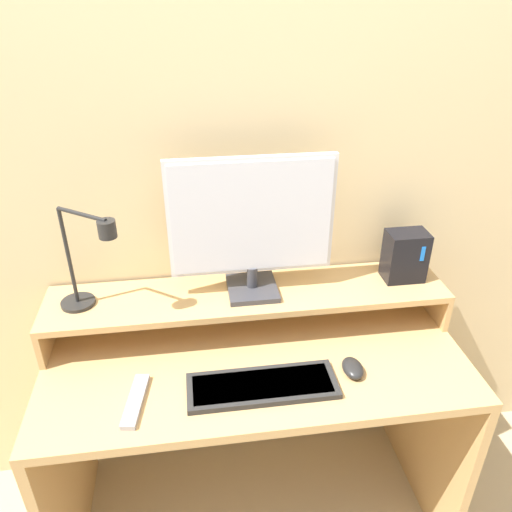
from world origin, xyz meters
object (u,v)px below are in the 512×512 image
desk_lamp (87,264)px  monitor (252,224)px  mouse (353,368)px  remote_control (136,401)px  router_dock (405,256)px  keyboard (261,386)px

desk_lamp → monitor: bearing=5.2°
monitor → mouse: monitor is taller
remote_control → router_dock: bearing=19.6°
desk_lamp → router_dock: (1.02, 0.05, -0.08)m
desk_lamp → mouse: (0.77, -0.24, -0.29)m
monitor → remote_control: (-0.37, -0.32, -0.38)m
router_dock → remote_control: router_dock is taller
desk_lamp → keyboard: size_ratio=0.77×
monitor → router_dock: bearing=0.3°
monitor → keyboard: 0.49m
router_dock → mouse: router_dock is taller
keyboard → remote_control: keyboard is taller
monitor → mouse: 0.53m
monitor → keyboard: bearing=-93.2°
router_dock → remote_control: size_ratio=0.86×
mouse → router_dock: bearing=48.4°
router_dock → keyboard: size_ratio=0.40×
desk_lamp → keyboard: (0.48, -0.26, -0.30)m
router_dock → mouse: bearing=-131.6°
router_dock → mouse: (-0.25, -0.29, -0.21)m
monitor → keyboard: monitor is taller
keyboard → desk_lamp: bearing=151.1°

